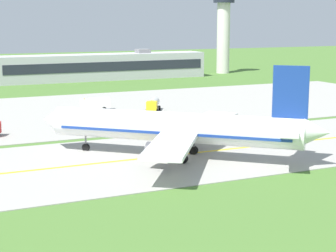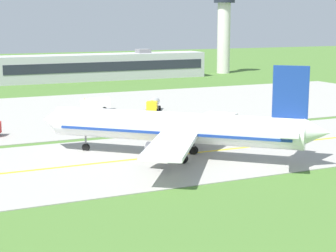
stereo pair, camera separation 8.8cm
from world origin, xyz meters
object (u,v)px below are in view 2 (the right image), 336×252
object	(u,v)px
airplane_lead	(178,128)
service_truck_fuel	(96,103)
service_truck_catering	(154,104)
control_tower	(224,23)

from	to	relation	value
airplane_lead	service_truck_fuel	size ratio (longest dim) A/B	5.11
airplane_lead	service_truck_fuel	bearing A→B (deg)	87.06
service_truck_fuel	service_truck_catering	bearing A→B (deg)	-31.03
airplane_lead	service_truck_catering	bearing A→B (deg)	71.55
service_truck_fuel	control_tower	world-z (taller)	control_tower
service_truck_fuel	service_truck_catering	distance (m)	11.87
airplane_lead	service_truck_fuel	world-z (taller)	airplane_lead
service_truck_catering	control_tower	bearing A→B (deg)	50.77
airplane_lead	service_truck_catering	distance (m)	39.24
control_tower	service_truck_catering	bearing A→B (deg)	-129.23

